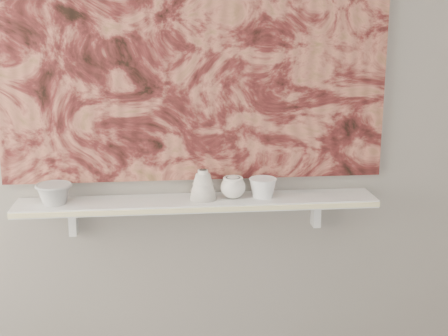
{
  "coord_description": "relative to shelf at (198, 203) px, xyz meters",
  "views": [
    {
      "loc": [
        -0.14,
        -0.82,
        1.64
      ],
      "look_at": [
        0.1,
        1.49,
        1.06
      ],
      "focal_mm": 50.0,
      "sensor_mm": 36.0,
      "label": 1
    }
  ],
  "objects": [
    {
      "name": "shelf_stripe",
      "position": [
        0.0,
        -0.09,
        0.0
      ],
      "size": [
        1.4,
        0.01,
        0.02
      ],
      "primitive_type": "cube",
      "color": "#F3E7A2",
      "rests_on": "shelf"
    },
    {
      "name": "bell_vessel",
      "position": [
        0.02,
        0.0,
        0.07
      ],
      "size": [
        0.13,
        0.13,
        0.12
      ],
      "primitive_type": null,
      "rotation": [
        0.0,
        0.0,
        -0.3
      ],
      "color": "beige",
      "rests_on": "shelf"
    },
    {
      "name": "painting",
      "position": [
        0.0,
        0.08,
        0.62
      ],
      "size": [
        1.5,
        0.02,
        1.1
      ],
      "primitive_type": "cube",
      "color": "#5C1F1F",
      "rests_on": "wall_back"
    },
    {
      "name": "wall_back",
      "position": [
        0.0,
        0.09,
        0.44
      ],
      "size": [
        3.6,
        0.0,
        3.6
      ],
      "primitive_type": "plane",
      "rotation": [
        1.57,
        0.0,
        0.0
      ],
      "color": "gray",
      "rests_on": "floor"
    },
    {
      "name": "bracket_right",
      "position": [
        0.49,
        0.06,
        -0.07
      ],
      "size": [
        0.03,
        0.06,
        0.12
      ],
      "primitive_type": "cube",
      "color": "white",
      "rests_on": "wall_back"
    },
    {
      "name": "house_motif",
      "position": [
        0.45,
        0.07,
        0.32
      ],
      "size": [
        0.09,
        0.0,
        0.08
      ],
      "primitive_type": "cube",
      "color": "black",
      "rests_on": "painting"
    },
    {
      "name": "cup_cream",
      "position": [
        0.14,
        0.0,
        0.06
      ],
      "size": [
        0.13,
        0.13,
        0.09
      ],
      "primitive_type": null,
      "rotation": [
        0.0,
        0.0,
        -0.37
      ],
      "color": "white",
      "rests_on": "shelf"
    },
    {
      "name": "bracket_left",
      "position": [
        -0.49,
        0.06,
        -0.07
      ],
      "size": [
        0.03,
        0.06,
        0.12
      ],
      "primitive_type": "cube",
      "color": "white",
      "rests_on": "wall_back"
    },
    {
      "name": "bowl_grey",
      "position": [
        -0.55,
        0.0,
        0.06
      ],
      "size": [
        0.15,
        0.15,
        0.08
      ],
      "primitive_type": null,
      "rotation": [
        0.0,
        0.0,
        -0.05
      ],
      "color": "#A0A09D",
      "rests_on": "shelf"
    },
    {
      "name": "shelf",
      "position": [
        0.0,
        0.0,
        0.0
      ],
      "size": [
        1.4,
        0.18,
        0.03
      ],
      "primitive_type": "cube",
      "color": "white",
      "rests_on": "wall_back"
    },
    {
      "name": "bowl_white",
      "position": [
        0.26,
        0.0,
        0.05
      ],
      "size": [
        0.12,
        0.12,
        0.08
      ],
      "primitive_type": null,
      "rotation": [
        0.0,
        0.0,
        -0.08
      ],
      "color": "white",
      "rests_on": "shelf"
    }
  ]
}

